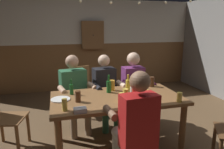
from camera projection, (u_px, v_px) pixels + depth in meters
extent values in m
plane|color=brown|center=(115.00, 143.00, 3.02)|extent=(6.95, 6.95, 0.00)
cube|color=beige|center=(84.00, 22.00, 5.32)|extent=(5.79, 0.12, 1.11)
cube|color=brown|center=(86.00, 66.00, 5.58)|extent=(5.79, 0.12, 1.20)
cube|color=brown|center=(117.00, 98.00, 2.78)|extent=(1.71, 0.93, 0.04)
cylinder|color=brown|center=(59.00, 147.00, 2.31)|extent=(0.08, 0.08, 0.70)
cylinder|color=brown|center=(182.00, 129.00, 2.70)|extent=(0.08, 0.08, 0.70)
cylinder|color=brown|center=(58.00, 118.00, 3.02)|extent=(0.08, 0.08, 0.70)
cylinder|color=brown|center=(156.00, 108.00, 3.42)|extent=(0.08, 0.08, 0.70)
cube|color=#33724C|center=(73.00, 86.00, 3.36)|extent=(0.44, 0.30, 0.52)
sphere|color=tan|center=(72.00, 62.00, 3.27)|extent=(0.21, 0.21, 0.21)
cylinder|color=#997F60|center=(83.00, 101.00, 3.33)|extent=(0.21, 0.43, 0.13)
cylinder|color=#997F60|center=(69.00, 104.00, 3.24)|extent=(0.21, 0.43, 0.13)
cylinder|color=#997F60|center=(88.00, 122.00, 3.21)|extent=(0.10, 0.10, 0.42)
cylinder|color=#997F60|center=(74.00, 125.00, 3.12)|extent=(0.10, 0.10, 0.42)
cylinder|color=tan|center=(92.00, 86.00, 3.24)|extent=(0.13, 0.29, 0.08)
cylinder|color=tan|center=(62.00, 90.00, 3.04)|extent=(0.13, 0.29, 0.08)
cube|color=black|center=(104.00, 83.00, 3.49)|extent=(0.38, 0.28, 0.52)
sphere|color=beige|center=(104.00, 61.00, 3.41)|extent=(0.19, 0.19, 0.19)
cylinder|color=#33724C|center=(112.00, 99.00, 3.46)|extent=(0.17, 0.40, 0.13)
cylinder|color=#33724C|center=(101.00, 100.00, 3.39)|extent=(0.17, 0.40, 0.13)
cylinder|color=#33724C|center=(117.00, 118.00, 3.35)|extent=(0.10, 0.10, 0.42)
cylinder|color=#33724C|center=(105.00, 120.00, 3.28)|extent=(0.10, 0.10, 0.42)
cylinder|color=beige|center=(122.00, 84.00, 3.33)|extent=(0.11, 0.29, 0.08)
cylinder|color=black|center=(97.00, 87.00, 3.18)|extent=(0.11, 0.29, 0.08)
cube|color=#6B2D66|center=(133.00, 81.00, 3.62)|extent=(0.36, 0.25, 0.51)
sphere|color=beige|center=(133.00, 59.00, 3.53)|extent=(0.22, 0.22, 0.22)
cylinder|color=#B78493|center=(141.00, 96.00, 3.57)|extent=(0.14, 0.41, 0.13)
cylinder|color=#B78493|center=(130.00, 97.00, 3.52)|extent=(0.14, 0.41, 0.13)
cylinder|color=#B78493|center=(145.00, 116.00, 3.44)|extent=(0.10, 0.10, 0.42)
cylinder|color=#B78493|center=(134.00, 117.00, 3.39)|extent=(0.10, 0.10, 0.42)
cylinder|color=#6B2D66|center=(150.00, 83.00, 3.43)|extent=(0.09, 0.28, 0.08)
cylinder|color=#6B2D66|center=(127.00, 85.00, 3.32)|extent=(0.09, 0.28, 0.08)
cube|color=#AD1919|center=(139.00, 121.00, 2.06)|extent=(0.38, 0.23, 0.56)
sphere|color=brown|center=(140.00, 81.00, 1.96)|extent=(0.20, 0.20, 0.20)
cylinder|color=silver|center=(123.00, 140.00, 2.22)|extent=(0.17, 0.40, 0.13)
cylinder|color=silver|center=(140.00, 136.00, 2.28)|extent=(0.17, 0.40, 0.13)
cylinder|color=silver|center=(132.00, 148.00, 2.52)|extent=(0.10, 0.10, 0.42)
cylinder|color=brown|center=(110.00, 113.00, 2.20)|extent=(0.11, 0.29, 0.08)
cylinder|color=brown|center=(146.00, 107.00, 2.34)|extent=(0.11, 0.29, 0.08)
cube|color=brown|center=(83.00, 90.00, 4.03)|extent=(0.52, 0.52, 0.02)
cube|color=brown|center=(80.00, 77.00, 4.15)|extent=(0.39, 0.11, 0.42)
cylinder|color=brown|center=(96.00, 103.00, 4.00)|extent=(0.04, 0.04, 0.44)
cylinder|color=brown|center=(77.00, 106.00, 3.83)|extent=(0.04, 0.04, 0.44)
cylinder|color=brown|center=(89.00, 97.00, 4.33)|extent=(0.04, 0.04, 0.44)
cylinder|color=brown|center=(72.00, 100.00, 4.16)|extent=(0.04, 0.04, 0.44)
cylinder|color=brown|center=(214.00, 140.00, 2.70)|extent=(0.04, 0.04, 0.44)
cube|color=brown|center=(7.00, 119.00, 2.79)|extent=(0.53, 0.53, 0.02)
cylinder|color=brown|center=(28.00, 127.00, 3.03)|extent=(0.04, 0.04, 0.44)
cylinder|color=brown|center=(18.00, 141.00, 2.66)|extent=(0.04, 0.04, 0.44)
cylinder|color=brown|center=(2.00, 128.00, 3.02)|extent=(0.04, 0.04, 0.44)
cube|color=#B2B7BC|center=(80.00, 110.00, 2.26)|extent=(0.14, 0.10, 0.05)
cylinder|color=white|center=(61.00, 99.00, 2.65)|extent=(0.24, 0.24, 0.01)
cylinder|color=#195923|center=(72.00, 89.00, 2.85)|extent=(0.05, 0.05, 0.14)
cylinder|color=#195923|center=(71.00, 82.00, 2.82)|extent=(0.02, 0.02, 0.07)
cylinder|color=gold|center=(128.00, 85.00, 2.99)|extent=(0.07, 0.07, 0.16)
cylinder|color=gold|center=(128.00, 77.00, 2.96)|extent=(0.03, 0.03, 0.08)
cylinder|color=red|center=(134.00, 93.00, 2.62)|extent=(0.05, 0.05, 0.18)
cylinder|color=red|center=(135.00, 83.00, 2.59)|extent=(0.03, 0.03, 0.08)
cylinder|color=#195923|center=(109.00, 87.00, 2.92)|extent=(0.07, 0.07, 0.17)
cylinder|color=#195923|center=(109.00, 78.00, 2.89)|extent=(0.03, 0.03, 0.09)
cylinder|color=#E5C64C|center=(126.00, 94.00, 2.68)|extent=(0.07, 0.07, 0.13)
cylinder|color=#4C2D19|center=(78.00, 96.00, 2.57)|extent=(0.07, 0.07, 0.14)
cylinder|color=#4C2D19|center=(152.00, 82.00, 3.21)|extent=(0.08, 0.08, 0.15)
cylinder|color=#E5C64C|center=(65.00, 105.00, 2.30)|extent=(0.06, 0.06, 0.14)
cylinder|color=white|center=(133.00, 92.00, 2.74)|extent=(0.07, 0.07, 0.14)
cylinder|color=#E5C64C|center=(122.00, 98.00, 2.55)|extent=(0.07, 0.07, 0.12)
cylinder|color=gold|center=(112.00, 85.00, 3.02)|extent=(0.07, 0.07, 0.15)
cylinder|color=#E5C64C|center=(179.00, 97.00, 2.57)|extent=(0.06, 0.06, 0.12)
cylinder|color=#E5C64C|center=(147.00, 95.00, 2.67)|extent=(0.08, 0.08, 0.12)
cube|color=brown|center=(93.00, 35.00, 5.32)|extent=(0.56, 0.12, 0.70)
sphere|color=black|center=(93.00, 35.00, 5.25)|extent=(0.03, 0.03, 0.03)
sphere|color=#F9EAB2|center=(80.00, 1.00, 2.68)|extent=(0.04, 0.04, 0.04)
sphere|color=#F9EAB2|center=(111.00, 3.00, 2.78)|extent=(0.04, 0.04, 0.04)
sphere|color=#F9EAB2|center=(139.00, 3.00, 2.88)|extent=(0.04, 0.04, 0.04)
sphere|color=#F9EAB2|center=(166.00, 2.00, 2.98)|extent=(0.04, 0.04, 0.04)
sphere|color=#F9EAB2|center=(191.00, 1.00, 3.08)|extent=(0.04, 0.04, 0.04)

